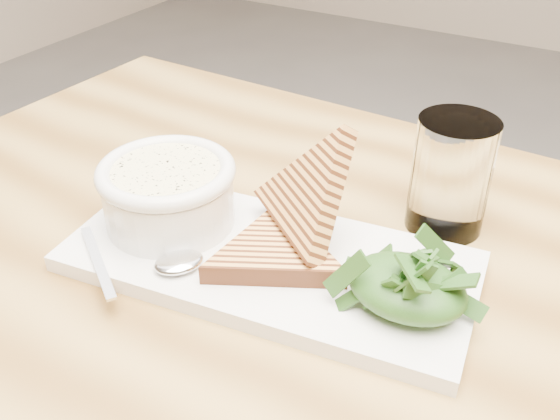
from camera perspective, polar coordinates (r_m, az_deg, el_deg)
The scene contains 13 objects.
table_top at distance 0.49m, azimuth 8.25°, elevation -15.27°, with size 1.18×0.78×0.04m, color #A57D3E.
table_leg_bl at distance 1.17m, azimuth -11.22°, elevation -6.09°, with size 0.06×0.06×0.70m, color #A57D3E.
platter at distance 0.55m, azimuth -1.05°, elevation -4.72°, with size 0.35×0.16×0.02m, color white.
soup_bowl at distance 0.58m, azimuth -10.10°, elevation 0.90°, with size 0.12×0.12×0.05m, color white.
soup at distance 0.56m, azimuth -10.38°, elevation 3.33°, with size 0.10×0.10×0.01m, color beige.
bowl_rim at distance 0.56m, azimuth -10.40°, elevation 3.51°, with size 0.13×0.13×0.01m, color white.
sandwich_flat at distance 0.53m, azimuth -0.41°, elevation -3.90°, with size 0.14×0.14×0.02m, color #D99447, non-canonical shape.
sandwich_lean at distance 0.53m, azimuth 2.45°, elevation 1.29°, with size 0.14×0.14×0.08m, color #D99447, non-canonical shape.
salad_base at distance 0.49m, azimuth 11.54°, elevation -6.94°, with size 0.09×0.07×0.04m, color black.
arugula_pile at distance 0.48m, azimuth 11.66°, elevation -6.12°, with size 0.11×0.10×0.05m, color #326921, non-canonical shape.
spoon_bowl at distance 0.53m, azimuth -9.23°, elevation -4.73°, with size 0.03×0.04×0.01m, color silver.
spoon_handle at distance 0.55m, azimuth -16.33°, elevation -4.51°, with size 0.11×0.01×0.00m, color silver.
glass_near at distance 0.59m, azimuth 15.35°, elevation 3.05°, with size 0.07×0.07×0.11m, color white.
Camera 1 is at (0.15, -0.39, 1.09)m, focal length 40.00 mm.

